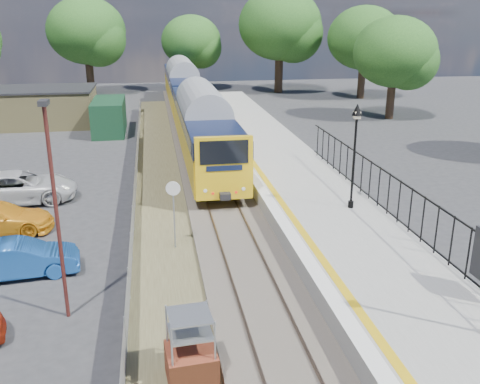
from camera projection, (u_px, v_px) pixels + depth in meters
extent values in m
plane|color=#2D2D30|center=(260.00, 305.00, 17.47)|extent=(120.00, 120.00, 0.00)
cube|color=#473F38|center=(220.00, 201.00, 26.79)|extent=(3.40, 80.00, 0.20)
cube|color=#4C472D|center=(163.00, 220.00, 24.49)|extent=(2.60, 70.00, 0.06)
cube|color=brown|center=(206.00, 200.00, 26.64)|extent=(0.07, 80.00, 0.14)
cube|color=brown|center=(234.00, 198.00, 26.87)|extent=(0.07, 80.00, 0.14)
cube|color=gray|center=(313.00, 203.00, 25.46)|extent=(5.00, 70.00, 0.90)
cube|color=silver|center=(267.00, 197.00, 24.97)|extent=(0.50, 70.00, 0.01)
cube|color=gold|center=(277.00, 196.00, 25.05)|extent=(0.30, 70.00, 0.01)
cylinder|color=black|center=(351.00, 204.00, 23.57)|extent=(0.24, 0.24, 0.30)
cylinder|color=black|center=(354.00, 164.00, 22.98)|extent=(0.10, 0.10, 3.70)
cube|color=black|center=(357.00, 119.00, 22.36)|extent=(0.08, 0.08, 0.30)
cube|color=beige|center=(357.00, 115.00, 22.31)|extent=(0.26, 0.26, 0.30)
cone|color=black|center=(357.00, 109.00, 22.24)|extent=(0.44, 0.44, 0.50)
cube|color=black|center=(419.00, 194.00, 19.99)|extent=(0.05, 26.00, 0.05)
cube|color=#998D56|center=(45.00, 107.00, 45.05)|extent=(8.00, 6.00, 3.00)
cube|color=black|center=(43.00, 89.00, 44.56)|extent=(8.20, 6.20, 0.15)
cube|color=#153C23|center=(109.00, 116.00, 42.23)|extent=(2.40, 6.00, 2.60)
cylinder|color=#332319|center=(90.00, 78.00, 62.06)|extent=(0.88, 0.88, 3.85)
ellipsoid|color=#204D19|center=(86.00, 31.00, 60.40)|extent=(8.80, 8.80, 7.48)
cylinder|color=#332319|center=(192.00, 77.00, 65.91)|extent=(0.72, 0.72, 3.15)
ellipsoid|color=#204D19|center=(191.00, 41.00, 64.55)|extent=(7.20, 7.20, 6.12)
cylinder|color=#332319|center=(279.00, 75.00, 63.55)|extent=(0.96, 0.96, 4.20)
ellipsoid|color=#204D19|center=(280.00, 24.00, 61.74)|extent=(9.60, 9.60, 8.16)
cylinder|color=#332319|center=(361.00, 82.00, 59.30)|extent=(0.80, 0.80, 3.50)
ellipsoid|color=#204D19|center=(364.00, 38.00, 57.79)|extent=(8.00, 8.00, 6.80)
cylinder|color=#332319|center=(390.00, 101.00, 47.82)|extent=(0.72, 0.72, 3.15)
ellipsoid|color=#204D19|center=(395.00, 52.00, 46.46)|extent=(7.20, 7.20, 6.12)
cube|color=gold|center=(203.00, 134.00, 34.29)|extent=(2.80, 20.00, 1.90)
cube|color=#0D1633|center=(202.00, 114.00, 33.88)|extent=(2.82, 20.00, 0.90)
cube|color=black|center=(202.00, 114.00, 33.88)|extent=(2.82, 18.00, 0.70)
cube|color=black|center=(203.00, 152.00, 34.67)|extent=(2.00, 18.00, 0.45)
cube|color=gold|center=(182.00, 90.00, 53.56)|extent=(2.80, 20.00, 1.90)
cube|color=#0D1633|center=(182.00, 77.00, 53.14)|extent=(2.82, 20.00, 0.90)
cube|color=black|center=(182.00, 77.00, 53.14)|extent=(2.82, 18.00, 0.70)
cube|color=black|center=(183.00, 102.00, 53.93)|extent=(2.00, 18.00, 0.45)
cube|color=black|center=(224.00, 152.00, 24.32)|extent=(2.24, 0.04, 1.10)
cube|color=brown|center=(191.00, 366.00, 13.69)|extent=(1.35, 1.35, 0.96)
cylinder|color=#999EA3|center=(174.00, 219.00, 21.24)|extent=(0.06, 0.06, 2.58)
cylinder|color=silver|center=(173.00, 188.00, 20.78)|extent=(0.57, 0.16, 0.58)
cylinder|color=#481C18|center=(57.00, 217.00, 15.78)|extent=(0.12, 0.12, 6.67)
cube|color=black|center=(44.00, 103.00, 14.70)|extent=(0.25, 0.50, 0.15)
imported|color=#184892|center=(21.00, 259.00, 19.22)|extent=(4.20, 1.89, 1.34)
imported|color=silver|center=(18.00, 187.00, 26.72)|extent=(5.88, 3.15, 1.57)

